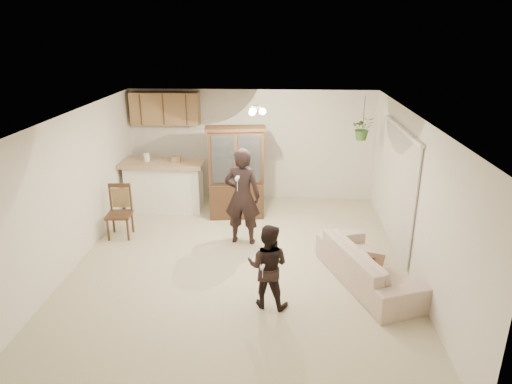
# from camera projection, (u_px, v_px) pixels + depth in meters

# --- Properties ---
(floor) EXTENTS (6.50, 6.50, 0.00)m
(floor) POSITION_uv_depth(u_px,v_px,m) (240.00, 264.00, 7.73)
(floor) COLOR beige
(floor) RESTS_ON ground
(ceiling) EXTENTS (5.50, 6.50, 0.02)m
(ceiling) POSITION_uv_depth(u_px,v_px,m) (238.00, 117.00, 6.87)
(ceiling) COLOR silver
(ceiling) RESTS_ON wall_back
(wall_back) EXTENTS (5.50, 0.02, 2.50)m
(wall_back) POSITION_uv_depth(u_px,v_px,m) (252.00, 145.00, 10.35)
(wall_back) COLOR silver
(wall_back) RESTS_ON ground
(wall_front) EXTENTS (5.50, 0.02, 2.50)m
(wall_front) POSITION_uv_depth(u_px,v_px,m) (207.00, 315.00, 4.25)
(wall_front) COLOR silver
(wall_front) RESTS_ON ground
(wall_left) EXTENTS (0.02, 6.50, 2.50)m
(wall_left) POSITION_uv_depth(u_px,v_px,m) (72.00, 191.00, 7.45)
(wall_left) COLOR silver
(wall_left) RESTS_ON ground
(wall_right) EXTENTS (0.02, 6.50, 2.50)m
(wall_right) POSITION_uv_depth(u_px,v_px,m) (413.00, 198.00, 7.15)
(wall_right) COLOR silver
(wall_right) RESTS_ON ground
(breakfast_bar) EXTENTS (1.60, 0.55, 1.00)m
(breakfast_bar) POSITION_uv_depth(u_px,v_px,m) (164.00, 188.00, 9.86)
(breakfast_bar) COLOR white
(breakfast_bar) RESTS_ON floor
(bar_top) EXTENTS (1.75, 0.70, 0.08)m
(bar_top) POSITION_uv_depth(u_px,v_px,m) (163.00, 164.00, 9.67)
(bar_top) COLOR tan
(bar_top) RESTS_ON breakfast_bar
(upper_cabinets) EXTENTS (1.50, 0.34, 0.70)m
(upper_cabinets) POSITION_uv_depth(u_px,v_px,m) (165.00, 108.00, 9.99)
(upper_cabinets) COLOR brown
(upper_cabinets) RESTS_ON wall_back
(vertical_blinds) EXTENTS (0.06, 2.30, 2.10)m
(vertical_blinds) POSITION_uv_depth(u_px,v_px,m) (397.00, 188.00, 8.05)
(vertical_blinds) COLOR beige
(vertical_blinds) RESTS_ON wall_right
(ceiling_fixture) EXTENTS (0.36, 0.36, 0.20)m
(ceiling_fixture) POSITION_uv_depth(u_px,v_px,m) (256.00, 110.00, 8.02)
(ceiling_fixture) COLOR #FFEEBF
(ceiling_fixture) RESTS_ON ceiling
(hanging_plant) EXTENTS (0.43, 0.37, 0.48)m
(hanging_plant) POSITION_uv_depth(u_px,v_px,m) (363.00, 128.00, 9.22)
(hanging_plant) COLOR #2A5D25
(hanging_plant) RESTS_ON ceiling
(plant_cord) EXTENTS (0.01, 0.01, 0.65)m
(plant_cord) POSITION_uv_depth(u_px,v_px,m) (364.00, 112.00, 9.11)
(plant_cord) COLOR black
(plant_cord) RESTS_ON ceiling
(sofa) EXTENTS (1.34, 2.01, 0.73)m
(sofa) POSITION_uv_depth(u_px,v_px,m) (369.00, 261.00, 7.05)
(sofa) COLOR beige
(sofa) RESTS_ON floor
(adult) EXTENTS (0.70, 0.50, 1.80)m
(adult) POSITION_uv_depth(u_px,v_px,m) (242.00, 197.00, 8.22)
(adult) COLOR black
(adult) RESTS_ON floor
(child) EXTENTS (0.75, 0.64, 1.35)m
(child) POSITION_uv_depth(u_px,v_px,m) (268.00, 263.00, 6.37)
(child) COLOR black
(child) RESTS_ON floor
(china_hutch) EXTENTS (1.26, 0.61, 1.91)m
(china_hutch) POSITION_uv_depth(u_px,v_px,m) (236.00, 174.00, 9.36)
(china_hutch) COLOR #321F12
(china_hutch) RESTS_ON floor
(side_table) EXTENTS (0.56, 0.56, 0.53)m
(side_table) POSITION_uv_depth(u_px,v_px,m) (368.00, 272.00, 6.97)
(side_table) COLOR #321F12
(side_table) RESTS_ON floor
(chair_bar) EXTENTS (0.48, 0.48, 1.00)m
(chair_bar) POSITION_uv_depth(u_px,v_px,m) (120.00, 223.00, 8.65)
(chair_bar) COLOR #321F12
(chair_bar) RESTS_ON floor
(chair_hutch_left) EXTENTS (0.61, 0.61, 1.00)m
(chair_hutch_left) POSITION_uv_depth(u_px,v_px,m) (233.00, 202.00, 9.67)
(chair_hutch_left) COLOR #321F12
(chair_hutch_left) RESTS_ON floor
(chair_hutch_right) EXTENTS (0.55, 0.55, 0.97)m
(chair_hutch_right) POSITION_uv_depth(u_px,v_px,m) (252.00, 198.00, 9.92)
(chair_hutch_right) COLOR #321F12
(chair_hutch_right) RESTS_ON floor
(controller_adult) EXTENTS (0.06, 0.16, 0.05)m
(controller_adult) POSITION_uv_depth(u_px,v_px,m) (237.00, 178.00, 7.67)
(controller_adult) COLOR white
(controller_adult) RESTS_ON adult
(controller_child) EXTENTS (0.06, 0.11, 0.03)m
(controller_child) POSITION_uv_depth(u_px,v_px,m) (263.00, 267.00, 6.07)
(controller_child) COLOR white
(controller_child) RESTS_ON child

